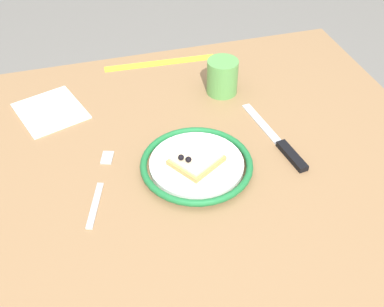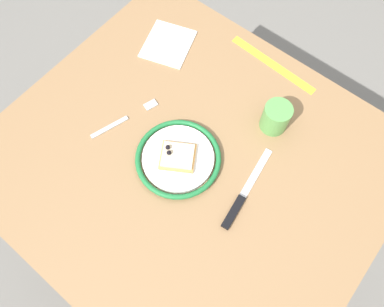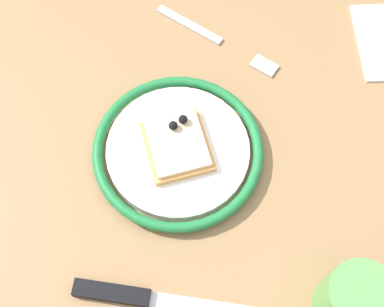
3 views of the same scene
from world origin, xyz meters
TOP-DOWN VIEW (x-y plane):
  - ground_plane at (0.00, 0.00)m, footprint 6.00×6.00m
  - dining_table at (0.00, 0.00)m, footprint 0.98×0.88m
  - plate at (-0.02, -0.02)m, footprint 0.22×0.22m
  - pizza_slice_near at (-0.02, -0.02)m, footprint 0.12×0.11m
  - knife at (0.17, -0.01)m, footprint 0.05×0.24m
  - fork at (-0.21, -0.02)m, footprint 0.08×0.20m
  - cup at (0.11, 0.22)m, footprint 0.07×0.07m

SIDE VIEW (x-z plane):
  - ground_plane at x=0.00m, z-range 0.00..0.00m
  - dining_table at x=0.00m, z-range 0.29..1.06m
  - fork at x=-0.21m, z-range 0.77..0.77m
  - knife at x=0.17m, z-range 0.77..0.78m
  - plate at x=-0.02m, z-range 0.77..0.79m
  - pizza_slice_near at x=-0.02m, z-range 0.78..0.81m
  - cup at x=0.11m, z-range 0.77..0.85m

